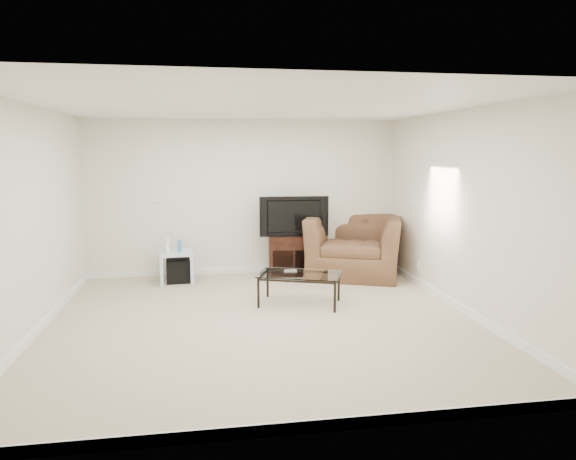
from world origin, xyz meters
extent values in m
plane|color=tan|center=(0.00, 0.00, 0.00)|extent=(5.00, 5.00, 0.00)
plane|color=white|center=(0.00, 0.00, 2.50)|extent=(5.00, 5.00, 0.00)
cube|color=silver|center=(0.00, 2.50, 1.25)|extent=(5.00, 0.02, 2.50)
cube|color=silver|center=(-2.50, 0.00, 1.25)|extent=(0.02, 5.00, 2.50)
cube|color=silver|center=(2.50, 0.00, 1.25)|extent=(0.02, 5.00, 2.50)
cube|color=white|center=(-1.40, 2.49, 1.25)|extent=(0.12, 0.02, 0.12)
cube|color=white|center=(2.49, 1.60, 1.25)|extent=(0.02, 0.09, 0.13)
cube|color=white|center=(2.49, 1.30, 0.30)|extent=(0.02, 0.08, 0.12)
cube|color=black|center=(0.75, 2.24, 0.55)|extent=(0.46, 0.34, 0.06)
imported|color=black|center=(0.75, 2.25, 0.97)|extent=(1.03, 0.23, 0.64)
cube|color=black|center=(-1.07, 2.07, 0.17)|extent=(0.38, 0.38, 0.36)
cube|color=white|center=(-1.22, 2.02, 0.58)|extent=(0.07, 0.16, 0.22)
cube|color=#337FCC|center=(-1.04, 2.04, 0.57)|extent=(0.06, 0.14, 0.19)
imported|color=brown|center=(1.71, 2.05, 0.64)|extent=(1.72, 1.43, 1.29)
cube|color=#B2B2B7|center=(0.46, 0.76, 0.42)|extent=(0.17, 0.06, 0.02)
camera|label=1|loc=(-0.64, -5.82, 1.98)|focal=32.00mm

